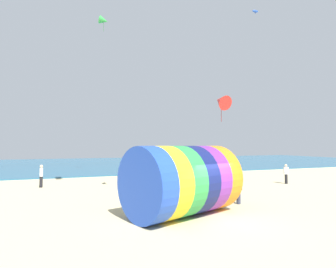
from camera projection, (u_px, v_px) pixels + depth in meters
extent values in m
plane|color=#CCBA8C|center=(217.00, 219.00, 11.90)|extent=(120.00, 120.00, 0.00)
cube|color=#236084|center=(107.00, 163.00, 47.88)|extent=(120.00, 40.00, 0.10)
cylinder|color=blue|center=(146.00, 185.00, 11.22)|extent=(1.98, 3.43, 3.33)
cylinder|color=yellow|center=(162.00, 183.00, 11.80)|extent=(1.98, 3.43, 3.33)
cylinder|color=green|center=(176.00, 181.00, 12.37)|extent=(1.98, 3.43, 3.33)
cylinder|color=navy|center=(189.00, 180.00, 12.94)|extent=(1.98, 3.43, 3.33)
cylinder|color=purple|center=(201.00, 178.00, 13.51)|extent=(1.98, 3.43, 3.33)
cylinder|color=orange|center=(212.00, 177.00, 14.08)|extent=(1.98, 3.43, 3.33)
cylinder|color=black|center=(217.00, 176.00, 14.38)|extent=(1.13, 2.90, 3.07)
cylinder|color=#383D56|center=(239.00, 197.00, 15.01)|extent=(0.24, 0.24, 0.79)
cube|color=#232328|center=(238.00, 185.00, 15.04)|extent=(0.37, 0.42, 0.59)
sphere|color=tan|center=(238.00, 178.00, 15.06)|extent=(0.21, 0.21, 0.21)
cone|color=green|center=(104.00, 21.00, 28.34)|extent=(1.25, 1.12, 1.07)
cylinder|color=#1E642A|center=(104.00, 27.00, 28.31)|extent=(0.03, 0.03, 0.95)
cone|color=red|center=(221.00, 101.00, 17.84)|extent=(1.12, 1.40, 1.33)
cylinder|color=maroon|center=(221.00, 114.00, 17.81)|extent=(0.03, 0.03, 1.12)
ellipsoid|color=blue|center=(255.00, 11.00, 25.84)|extent=(0.67, 0.29, 0.24)
cube|color=navy|center=(255.00, 13.00, 25.83)|extent=(0.09, 0.02, 0.17)
cylinder|color=black|center=(286.00, 179.00, 22.88)|extent=(0.24, 0.24, 0.83)
cube|color=white|center=(286.00, 171.00, 22.92)|extent=(0.41, 0.32, 0.63)
sphere|color=beige|center=(286.00, 165.00, 22.94)|extent=(0.23, 0.23, 0.23)
cylinder|color=black|center=(41.00, 182.00, 20.84)|extent=(0.24, 0.24, 0.88)
cube|color=white|center=(41.00, 172.00, 20.88)|extent=(0.26, 0.38, 0.66)
sphere|color=beige|center=(41.00, 166.00, 20.90)|extent=(0.24, 0.24, 0.24)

